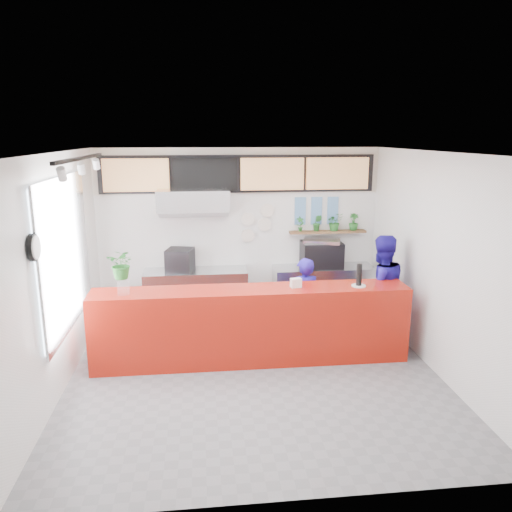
% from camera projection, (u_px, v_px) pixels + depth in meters
% --- Properties ---
extents(floor, '(5.00, 5.00, 0.00)m').
position_uv_depth(floor, '(254.00, 373.00, 6.91)').
color(floor, slate).
rests_on(floor, ground).
extents(ceiling, '(5.00, 5.00, 0.00)m').
position_uv_depth(ceiling, '(254.00, 152.00, 6.20)').
color(ceiling, silver).
extents(wall_back, '(5.00, 0.00, 5.00)m').
position_uv_depth(wall_back, '(239.00, 233.00, 8.97)').
color(wall_back, white).
rests_on(wall_back, ground).
extents(wall_left, '(0.00, 5.00, 5.00)m').
position_uv_depth(wall_left, '(57.00, 274.00, 6.28)').
color(wall_left, white).
rests_on(wall_left, ground).
extents(wall_right, '(0.00, 5.00, 5.00)m').
position_uv_depth(wall_right, '(436.00, 263.00, 6.82)').
color(wall_right, white).
rests_on(wall_right, ground).
extents(service_counter, '(4.50, 0.60, 1.10)m').
position_uv_depth(service_counter, '(251.00, 325.00, 7.16)').
color(service_counter, '#9E170B').
rests_on(service_counter, ground).
extents(cream_band, '(5.00, 0.02, 0.80)m').
position_uv_depth(cream_band, '(239.00, 171.00, 8.69)').
color(cream_band, beige).
rests_on(cream_band, wall_back).
extents(prep_bench, '(1.80, 0.60, 0.90)m').
position_uv_depth(prep_bench, '(196.00, 295.00, 8.84)').
color(prep_bench, '#B2B5BA').
rests_on(prep_bench, ground).
extents(panini_oven, '(0.52, 0.52, 0.39)m').
position_uv_depth(panini_oven, '(180.00, 260.00, 8.66)').
color(panini_oven, black).
rests_on(panini_oven, prep_bench).
extents(extraction_hood, '(1.20, 0.70, 0.35)m').
position_uv_depth(extraction_hood, '(193.00, 200.00, 8.39)').
color(extraction_hood, '#B2B5BA').
rests_on(extraction_hood, ceiling).
extents(hood_lip, '(1.20, 0.69, 0.31)m').
position_uv_depth(hood_lip, '(194.00, 211.00, 8.43)').
color(hood_lip, '#B2B5BA').
rests_on(hood_lip, ceiling).
extents(right_bench, '(1.80, 0.60, 0.90)m').
position_uv_depth(right_bench, '(323.00, 291.00, 9.09)').
color(right_bench, '#B2B5BA').
rests_on(right_bench, ground).
extents(espresso_machine, '(0.72, 0.52, 0.46)m').
position_uv_depth(espresso_machine, '(321.00, 254.00, 8.92)').
color(espresso_machine, black).
rests_on(espresso_machine, right_bench).
extents(espresso_tray, '(0.74, 0.61, 0.06)m').
position_uv_depth(espresso_tray, '(322.00, 241.00, 8.86)').
color(espresso_tray, '#B8BAC0').
rests_on(espresso_tray, espresso_machine).
extents(herb_shelf, '(1.40, 0.18, 0.04)m').
position_uv_depth(herb_shelf, '(328.00, 232.00, 9.04)').
color(herb_shelf, brown).
rests_on(herb_shelf, wall_back).
extents(menu_board_far_left, '(1.10, 0.10, 0.55)m').
position_uv_depth(menu_board_far_left, '(136.00, 175.00, 8.41)').
color(menu_board_far_left, tan).
rests_on(menu_board_far_left, wall_back).
extents(menu_board_mid_left, '(1.10, 0.10, 0.55)m').
position_uv_depth(menu_board_mid_left, '(205.00, 175.00, 8.54)').
color(menu_board_mid_left, black).
rests_on(menu_board_mid_left, wall_back).
extents(menu_board_mid_right, '(1.10, 0.10, 0.55)m').
position_uv_depth(menu_board_mid_right, '(272.00, 174.00, 8.66)').
color(menu_board_mid_right, tan).
rests_on(menu_board_mid_right, wall_back).
extents(menu_board_far_right, '(1.10, 0.10, 0.55)m').
position_uv_depth(menu_board_far_right, '(337.00, 173.00, 8.79)').
color(menu_board_far_right, tan).
rests_on(menu_board_far_right, wall_back).
extents(soffit, '(4.80, 0.04, 0.65)m').
position_uv_depth(soffit, '(239.00, 174.00, 8.68)').
color(soffit, black).
rests_on(soffit, wall_back).
extents(window_pane, '(0.04, 2.20, 1.90)m').
position_uv_depth(window_pane, '(65.00, 254.00, 6.53)').
color(window_pane, silver).
rests_on(window_pane, wall_left).
extents(window_frame, '(0.03, 2.30, 2.00)m').
position_uv_depth(window_frame, '(66.00, 253.00, 6.53)').
color(window_frame, '#B2B5BA').
rests_on(window_frame, wall_left).
extents(wall_clock_rim, '(0.05, 0.30, 0.30)m').
position_uv_depth(wall_clock_rim, '(33.00, 248.00, 5.29)').
color(wall_clock_rim, black).
rests_on(wall_clock_rim, wall_left).
extents(wall_clock_face, '(0.02, 0.26, 0.26)m').
position_uv_depth(wall_clock_face, '(36.00, 247.00, 5.29)').
color(wall_clock_face, white).
rests_on(wall_clock_face, wall_left).
extents(track_rail, '(0.05, 2.40, 0.04)m').
position_uv_depth(track_rail, '(81.00, 158.00, 5.98)').
color(track_rail, black).
rests_on(track_rail, ceiling).
extents(dec_plate_a, '(0.24, 0.03, 0.24)m').
position_uv_depth(dec_plate_a, '(248.00, 219.00, 8.89)').
color(dec_plate_a, silver).
rests_on(dec_plate_a, wall_back).
extents(dec_plate_b, '(0.24, 0.03, 0.24)m').
position_uv_depth(dec_plate_b, '(264.00, 224.00, 8.95)').
color(dec_plate_b, silver).
rests_on(dec_plate_b, wall_back).
extents(dec_plate_c, '(0.24, 0.03, 0.24)m').
position_uv_depth(dec_plate_c, '(248.00, 235.00, 8.96)').
color(dec_plate_c, silver).
rests_on(dec_plate_c, wall_back).
extents(dec_plate_d, '(0.24, 0.03, 0.24)m').
position_uv_depth(dec_plate_d, '(267.00, 210.00, 8.90)').
color(dec_plate_d, silver).
rests_on(dec_plate_d, wall_back).
extents(photo_frame_a, '(0.20, 0.02, 0.25)m').
position_uv_depth(photo_frame_a, '(300.00, 204.00, 8.95)').
color(photo_frame_a, '#598CBF').
rests_on(photo_frame_a, wall_back).
extents(photo_frame_b, '(0.20, 0.02, 0.25)m').
position_uv_depth(photo_frame_b, '(317.00, 204.00, 8.98)').
color(photo_frame_b, '#598CBF').
rests_on(photo_frame_b, wall_back).
extents(photo_frame_c, '(0.20, 0.02, 0.25)m').
position_uv_depth(photo_frame_c, '(333.00, 204.00, 9.01)').
color(photo_frame_c, '#598CBF').
rests_on(photo_frame_c, wall_back).
extents(photo_frame_d, '(0.20, 0.02, 0.25)m').
position_uv_depth(photo_frame_d, '(300.00, 218.00, 9.01)').
color(photo_frame_d, '#598CBF').
rests_on(photo_frame_d, wall_back).
extents(photo_frame_e, '(0.20, 0.02, 0.25)m').
position_uv_depth(photo_frame_e, '(316.00, 218.00, 9.04)').
color(photo_frame_e, '#598CBF').
rests_on(photo_frame_e, wall_back).
extents(photo_frame_f, '(0.20, 0.02, 0.25)m').
position_uv_depth(photo_frame_f, '(332.00, 217.00, 9.07)').
color(photo_frame_f, '#598CBF').
rests_on(photo_frame_f, wall_back).
extents(staff_center, '(0.56, 0.40, 1.41)m').
position_uv_depth(staff_center, '(304.00, 302.00, 7.66)').
color(staff_center, '#201591').
rests_on(staff_center, ground).
extents(staff_right, '(0.94, 0.78, 1.73)m').
position_uv_depth(staff_right, '(380.00, 290.00, 7.77)').
color(staff_right, '#201591').
rests_on(staff_right, ground).
extents(herb_a, '(0.16, 0.12, 0.27)m').
position_uv_depth(herb_a, '(300.00, 224.00, 8.95)').
color(herb_a, '#246926').
rests_on(herb_a, herb_shelf).
extents(herb_b, '(0.20, 0.18, 0.30)m').
position_uv_depth(herb_b, '(317.00, 223.00, 8.98)').
color(herb_b, '#246926').
rests_on(herb_b, herb_shelf).
extents(herb_c, '(0.34, 0.31, 0.32)m').
position_uv_depth(herb_c, '(335.00, 222.00, 9.01)').
color(herb_c, '#246926').
rests_on(herb_c, herb_shelf).
extents(herb_d, '(0.18, 0.16, 0.31)m').
position_uv_depth(herb_d, '(354.00, 222.00, 9.05)').
color(herb_d, '#246926').
rests_on(herb_d, herb_shelf).
extents(glass_vase, '(0.17, 0.17, 0.20)m').
position_uv_depth(glass_vase, '(124.00, 287.00, 6.77)').
color(glass_vase, white).
rests_on(glass_vase, service_counter).
extents(basil_vase, '(0.45, 0.41, 0.41)m').
position_uv_depth(basil_vase, '(122.00, 264.00, 6.69)').
color(basil_vase, '#246926').
rests_on(basil_vase, glass_vase).
extents(napkin_holder, '(0.16, 0.12, 0.13)m').
position_uv_depth(napkin_holder, '(296.00, 283.00, 7.08)').
color(napkin_holder, white).
rests_on(napkin_holder, service_counter).
extents(white_plate, '(0.24, 0.24, 0.02)m').
position_uv_depth(white_plate, '(359.00, 286.00, 7.14)').
color(white_plate, white).
rests_on(white_plate, service_counter).
extents(pepper_mill, '(0.09, 0.09, 0.31)m').
position_uv_depth(pepper_mill, '(359.00, 275.00, 7.11)').
color(pepper_mill, black).
rests_on(pepper_mill, white_plate).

